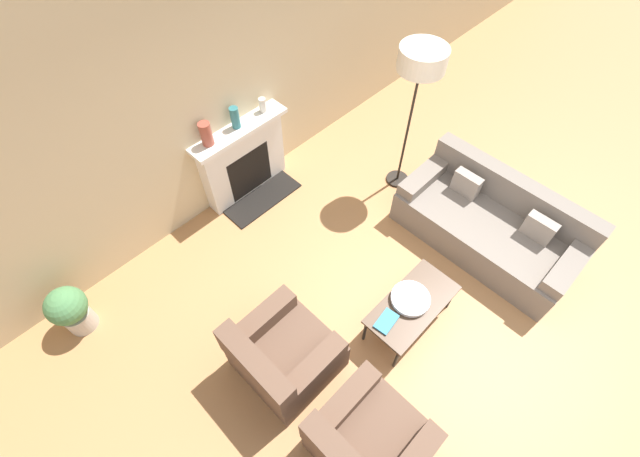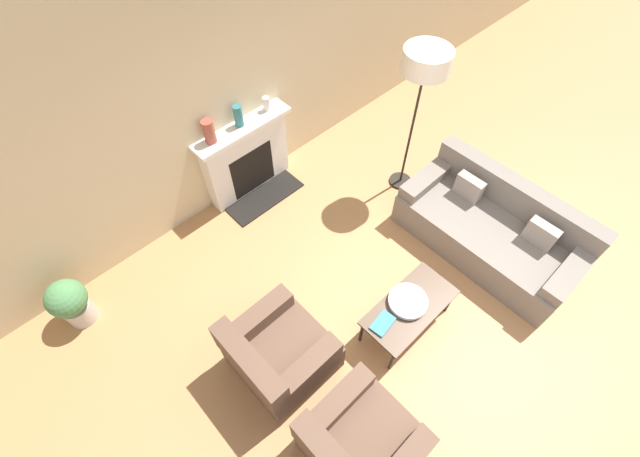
# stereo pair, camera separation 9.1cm
# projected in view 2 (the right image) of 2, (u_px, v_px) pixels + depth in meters

# --- Properties ---
(ground_plane) EXTENTS (18.00, 18.00, 0.00)m
(ground_plane) POSITION_uv_depth(u_px,v_px,m) (416.00, 342.00, 4.40)
(ground_plane) COLOR #A87547
(wall_back) EXTENTS (18.00, 0.06, 2.90)m
(wall_back) POSITION_uv_depth(u_px,v_px,m) (218.00, 92.00, 4.52)
(wall_back) COLOR #C6B289
(wall_back) RESTS_ON ground_plane
(fireplace) EXTENTS (1.25, 0.59, 1.02)m
(fireplace) POSITION_uv_depth(u_px,v_px,m) (247.00, 159.00, 5.27)
(fireplace) COLOR silver
(fireplace) RESTS_ON ground_plane
(couch) EXTENTS (0.95, 2.02, 0.80)m
(couch) POSITION_uv_depth(u_px,v_px,m) (491.00, 229.00, 4.89)
(couch) COLOR slate
(couch) RESTS_ON ground_plane
(armchair_near) EXTENTS (0.84, 0.85, 0.82)m
(armchair_near) POSITION_uv_depth(u_px,v_px,m) (360.00, 445.00, 3.55)
(armchair_near) COLOR brown
(armchair_near) RESTS_ON ground_plane
(armchair_far) EXTENTS (0.84, 0.85, 0.82)m
(armchair_far) POSITION_uv_depth(u_px,v_px,m) (278.00, 355.00, 4.00)
(armchair_far) COLOR brown
(armchair_far) RESTS_ON ground_plane
(coffee_table) EXTENTS (0.99, 0.48, 0.43)m
(coffee_table) POSITION_uv_depth(u_px,v_px,m) (410.00, 308.00, 4.20)
(coffee_table) COLOR #4C3828
(coffee_table) RESTS_ON ground_plane
(bowl) EXTENTS (0.39, 0.39, 0.06)m
(bowl) POSITION_uv_depth(u_px,v_px,m) (408.00, 301.00, 4.16)
(bowl) COLOR silver
(bowl) RESTS_ON coffee_table
(book) EXTENTS (0.26, 0.18, 0.02)m
(book) POSITION_uv_depth(u_px,v_px,m) (383.00, 323.00, 4.05)
(book) COLOR teal
(book) RESTS_ON coffee_table
(floor_lamp) EXTENTS (0.51, 0.51, 1.90)m
(floor_lamp) POSITION_uv_depth(u_px,v_px,m) (425.00, 68.00, 4.36)
(floor_lamp) COLOR black
(floor_lamp) RESTS_ON ground_plane
(mantel_vase_left) EXTENTS (0.13, 0.13, 0.28)m
(mantel_vase_left) POSITION_uv_depth(u_px,v_px,m) (209.00, 131.00, 4.59)
(mantel_vase_left) COLOR brown
(mantel_vase_left) RESTS_ON fireplace
(mantel_vase_center_left) EXTENTS (0.10, 0.10, 0.26)m
(mantel_vase_center_left) POSITION_uv_depth(u_px,v_px,m) (238.00, 116.00, 4.75)
(mantel_vase_center_left) COLOR #28666B
(mantel_vase_center_left) RESTS_ON fireplace
(mantel_vase_center_right) EXTENTS (0.08, 0.08, 0.17)m
(mantel_vase_center_right) POSITION_uv_depth(u_px,v_px,m) (266.00, 104.00, 4.95)
(mantel_vase_center_right) COLOR beige
(mantel_vase_center_right) RESTS_ON fireplace
(potted_plant) EXTENTS (0.39, 0.39, 0.62)m
(potted_plant) POSITION_uv_depth(u_px,v_px,m) (70.00, 302.00, 4.29)
(potted_plant) COLOR #B2A899
(potted_plant) RESTS_ON ground_plane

